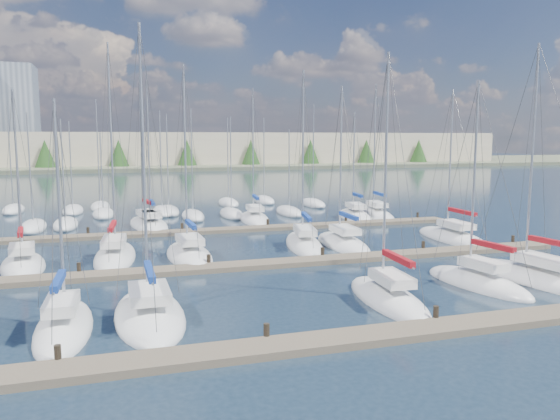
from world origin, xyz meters
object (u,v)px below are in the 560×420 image
object	(u,v)px
sailboat_i	(115,256)
sailboat_l	(343,243)
sailboat_j	(189,255)
sailboat_f	(537,278)
sailboat_d	(388,298)
sailboat_q	(355,216)
sailboat_r	(375,214)
sailboat_p	(254,219)
sailboat_n	(146,225)
sailboat_b	(64,327)
sailboat_k	(304,244)
sailboat_e	(478,283)
sailboat_o	(152,226)
sailboat_c	(149,315)
sailboat_m	(452,238)
sailboat_h	(23,265)

from	to	relation	value
sailboat_i	sailboat_l	xyz separation A→B (m)	(17.19, -0.41, -0.01)
sailboat_j	sailboat_f	bearing A→B (deg)	-35.60
sailboat_d	sailboat_q	xyz separation A→B (m)	(11.08, 27.99, -0.01)
sailboat_r	sailboat_l	distance (m)	17.45
sailboat_p	sailboat_n	world-z (taller)	sailboat_n
sailboat_n	sailboat_r	distance (m)	24.37
sailboat_d	sailboat_b	world-z (taller)	sailboat_d
sailboat_k	sailboat_e	distance (m)	14.91
sailboat_o	sailboat_n	world-z (taller)	sailboat_o
sailboat_d	sailboat_p	xyz separation A→B (m)	(0.41, 29.29, -0.00)
sailboat_e	sailboat_i	bearing A→B (deg)	137.32
sailboat_q	sailboat_r	size ratio (longest dim) A/B	0.80
sailboat_q	sailboat_p	bearing A→B (deg)	-178.01
sailboat_c	sailboat_p	world-z (taller)	sailboat_c
sailboat_b	sailboat_m	distance (m)	32.25
sailboat_d	sailboat_m	distance (m)	19.43
sailboat_c	sailboat_f	size ratio (longest dim) A/B	0.98
sailboat_o	sailboat_e	world-z (taller)	sailboat_o
sailboat_c	sailboat_q	distance (m)	35.56
sailboat_k	sailboat_n	world-z (taller)	sailboat_n
sailboat_b	sailboat_i	size ratio (longest dim) A/B	0.69
sailboat_d	sailboat_p	bearing A→B (deg)	92.98
sailboat_j	sailboat_b	bearing A→B (deg)	-119.98
sailboat_i	sailboat_f	size ratio (longest dim) A/B	1.07
sailboat_e	sailboat_h	distance (m)	28.46
sailboat_f	sailboat_e	bearing A→B (deg)	170.36
sailboat_b	sailboat_m	bearing A→B (deg)	26.97
sailboat_j	sailboat_d	bearing A→B (deg)	-60.06
sailboat_d	sailboat_c	xyz separation A→B (m)	(-11.98, 0.92, -0.01)
sailboat_b	sailboat_c	world-z (taller)	sailboat_c
sailboat_k	sailboat_m	world-z (taller)	sailboat_k
sailboat_f	sailboat_l	xyz separation A→B (m)	(-6.61, 13.34, -0.00)
sailboat_c	sailboat_l	distance (m)	20.70
sailboat_m	sailboat_q	world-z (taller)	sailboat_m
sailboat_m	sailboat_l	distance (m)	9.75
sailboat_l	sailboat_f	bearing A→B (deg)	-61.27
sailboat_k	sailboat_q	bearing A→B (deg)	62.71
sailboat_d	sailboat_f	distance (m)	10.42
sailboat_j	sailboat_q	distance (m)	24.15
sailboat_d	sailboat_j	size ratio (longest dim) A/B	0.94
sailboat_k	sailboat_c	size ratio (longest dim) A/B	1.00
sailboat_k	sailboat_c	bearing A→B (deg)	-120.76
sailboat_e	sailboat_c	distance (m)	18.39
sailboat_k	sailboat_p	xyz separation A→B (m)	(-0.32, 14.27, -0.00)
sailboat_k	sailboat_l	world-z (taller)	sailboat_k
sailboat_k	sailboat_f	world-z (taller)	sailboat_f
sailboat_k	sailboat_e	bearing A→B (deg)	-56.39
sailboat_o	sailboat_l	distance (m)	19.11
sailboat_d	sailboat_c	distance (m)	12.02
sailboat_k	sailboat_n	size ratio (longest dim) A/B	0.96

